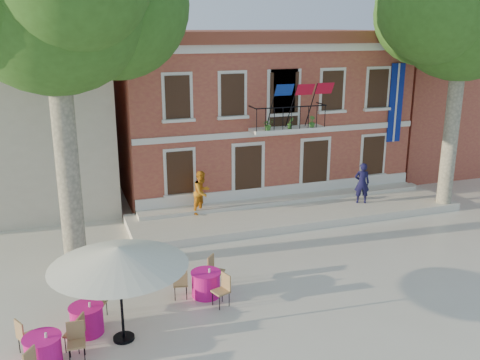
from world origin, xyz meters
name	(u,v)px	position (x,y,z in m)	size (l,w,h in m)	color
ground	(298,265)	(0.00, 0.00, 0.00)	(90.00, 90.00, 0.00)	beige
main_building	(251,108)	(2.00, 9.99, 3.78)	(13.50, 9.59, 7.50)	#AC5F3E
neighbor_west	(4,130)	(-9.50, 11.00, 3.22)	(9.40, 9.40, 6.40)	beige
neighbor_east	(436,105)	(14.00, 11.00, 3.22)	(9.40, 9.40, 6.40)	#AC5F3E
terrace	(296,212)	(2.00, 4.40, 0.15)	(14.00, 3.40, 0.30)	silver
plane_tree_east	(465,10)	(8.44, 3.11, 8.33)	(5.74, 5.74, 11.27)	#A59E84
patio_umbrella	(118,257)	(-6.10, -2.58, 2.29)	(3.43, 3.43, 2.55)	black
pedestrian_navy	(362,183)	(5.00, 4.25, 1.19)	(0.65, 0.43, 1.78)	black
pedestrian_orange	(202,192)	(-1.88, 5.23, 1.19)	(0.87, 0.68, 1.79)	orange
cafe_table_0	(87,318)	(-6.95, -1.96, 0.42)	(1.25, 1.90, 0.95)	#C4126E
cafe_table_1	(206,283)	(-3.49, -1.06, 0.43)	(1.78, 1.84, 0.95)	#C4126E
cafe_table_2	(43,350)	(-8.01, -3.09, 0.43)	(1.67, 1.87, 0.95)	#C4126E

